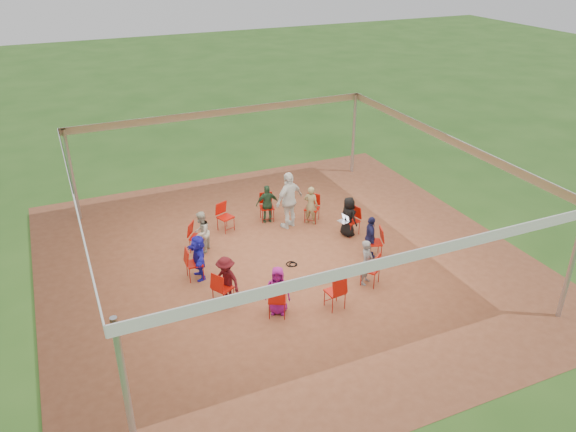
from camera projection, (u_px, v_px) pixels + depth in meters
name	position (u px, v px, depth m)	size (l,w,h in m)	color
ground	(284.00, 260.00, 15.75)	(80.00, 80.00, 0.00)	#2D581B
dirt_patch	(284.00, 260.00, 15.75)	(13.00, 13.00, 0.00)	brown
tent	(284.00, 183.00, 14.68)	(10.33, 10.33, 3.00)	#B2B2B7
chair_0	(351.00, 221.00, 16.92)	(0.42, 0.44, 0.90)	#B41006
chair_1	(312.00, 209.00, 17.67)	(0.42, 0.44, 0.90)	#B41006
chair_2	(267.00, 207.00, 17.75)	(0.42, 0.44, 0.90)	#B41006
chair_3	(226.00, 217.00, 17.12)	(0.42, 0.44, 0.90)	#B41006
chair_4	(198.00, 237.00, 16.00)	(0.42, 0.44, 0.90)	#B41006
chair_5	(195.00, 264.00, 14.73)	(0.42, 0.44, 0.90)	#B41006
chair_6	(223.00, 288.00, 13.73)	(0.42, 0.44, 0.90)	#B41006
chair_7	(277.00, 300.00, 13.30)	(0.42, 0.44, 0.90)	#B41006
chair_8	(335.00, 292.00, 13.58)	(0.42, 0.44, 0.90)	#B41006
chair_9	(370.00, 269.00, 14.49)	(0.42, 0.44, 0.90)	#B41006
chair_10	(374.00, 243.00, 15.74)	(0.42, 0.44, 0.90)	#B41006
person_seated_0	(348.00, 217.00, 16.78)	(0.61, 0.34, 1.25)	black
person_seated_1	(311.00, 205.00, 17.49)	(0.45, 0.30, 1.25)	#928654
person_seated_2	(268.00, 204.00, 17.56)	(0.73, 0.37, 1.25)	#294D30
person_seated_3	(201.00, 232.00, 15.90)	(0.61, 0.35, 1.25)	#B7B5A0
person_seated_4	(199.00, 257.00, 14.69)	(1.16, 0.43, 1.25)	#1F1DB9
person_seated_5	(226.00, 280.00, 13.73)	(0.81, 0.40, 1.25)	#450C10
person_seated_6	(278.00, 290.00, 13.32)	(0.61, 0.34, 1.25)	#8A1272
person_seated_7	(367.00, 262.00, 14.46)	(0.45, 0.30, 1.25)	slate
person_seated_8	(370.00, 237.00, 15.65)	(0.73, 0.37, 1.25)	#1A1B46
standing_person	(289.00, 200.00, 17.14)	(1.07, 0.55, 1.82)	silver
cable_coil	(292.00, 264.00, 15.53)	(0.36, 0.36, 0.03)	black
laptop	(344.00, 219.00, 16.70)	(0.31, 0.36, 0.21)	#B7B7BC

